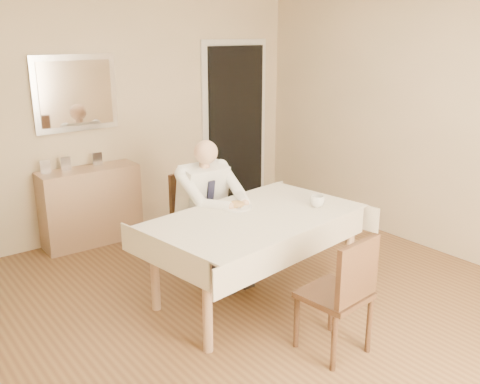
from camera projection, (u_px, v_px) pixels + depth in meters
room at (270, 156)px, 3.79m from camera, size 5.00×5.02×2.60m
doorway at (235, 127)px, 6.65m from camera, size 0.96×0.07×2.10m
mirror at (76, 93)px, 5.33m from camera, size 0.86×0.04×0.76m
dining_table at (255, 225)px, 4.26m from camera, size 1.85×1.25×0.75m
chair_far at (196, 215)px, 4.97m from camera, size 0.48×0.48×0.91m
chair_near at (343, 290)px, 3.58m from camera, size 0.45×0.45×0.87m
seated_man at (213, 204)px, 4.70m from camera, size 0.48×0.72×1.24m
plate at (236, 207)px, 4.41m from camera, size 0.26×0.26×0.02m
food at (236, 204)px, 4.40m from camera, size 0.14×0.14×0.06m
knife at (244, 206)px, 4.38m from camera, size 0.01×0.13×0.01m
fork at (237, 208)px, 4.33m from camera, size 0.01×0.13×0.01m
coffee_mug at (317, 201)px, 4.42m from camera, size 0.16×0.16×0.10m
sideboard at (91, 206)px, 5.55m from camera, size 1.01×0.36×0.80m
photo_frame_left at (45, 167)px, 5.22m from camera, size 0.10×0.02×0.14m
photo_frame_center at (66, 164)px, 5.34m from camera, size 0.10×0.02×0.14m
photo_frame_right at (97, 159)px, 5.53m from camera, size 0.10×0.02×0.14m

